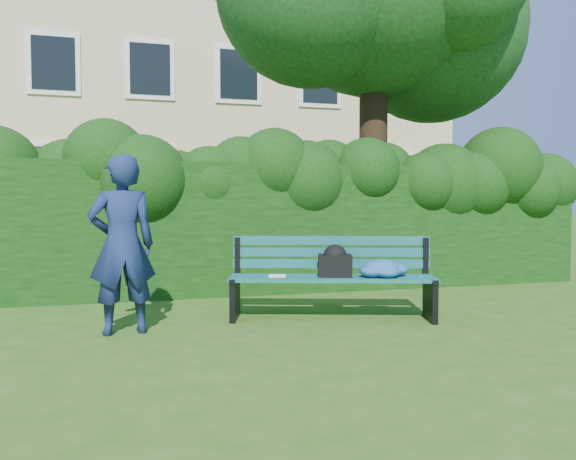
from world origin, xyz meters
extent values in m
plane|color=#2C5712|center=(0.00, 0.00, 0.00)|extent=(80.00, 80.00, 0.00)
cube|color=#C4B283|center=(0.00, 14.00, 6.00)|extent=(16.00, 8.00, 12.00)
cube|color=white|center=(-3.60, 9.98, 2.00)|extent=(1.30, 0.08, 1.60)
cube|color=black|center=(-3.60, 9.94, 2.00)|extent=(1.05, 0.04, 1.35)
cube|color=white|center=(-1.20, 9.98, 2.00)|extent=(1.30, 0.08, 1.60)
cube|color=black|center=(-1.20, 9.94, 2.00)|extent=(1.05, 0.04, 1.35)
cube|color=white|center=(1.20, 9.98, 2.00)|extent=(1.30, 0.08, 1.60)
cube|color=black|center=(1.20, 9.94, 2.00)|extent=(1.05, 0.04, 1.35)
cube|color=white|center=(3.60, 9.98, 2.00)|extent=(1.30, 0.08, 1.60)
cube|color=black|center=(3.60, 9.94, 2.00)|extent=(1.05, 0.04, 1.35)
cube|color=white|center=(6.00, 9.98, 2.00)|extent=(1.30, 0.08, 1.60)
cube|color=black|center=(6.00, 9.94, 2.00)|extent=(1.05, 0.04, 1.35)
cube|color=white|center=(-3.60, 9.98, 4.80)|extent=(1.30, 0.08, 1.60)
cube|color=black|center=(-3.60, 9.94, 4.80)|extent=(1.05, 0.04, 1.35)
cube|color=white|center=(-1.20, 9.98, 4.80)|extent=(1.30, 0.08, 1.60)
cube|color=black|center=(-1.20, 9.94, 4.80)|extent=(1.05, 0.04, 1.35)
cube|color=white|center=(1.20, 9.98, 4.80)|extent=(1.30, 0.08, 1.60)
cube|color=black|center=(1.20, 9.94, 4.80)|extent=(1.05, 0.04, 1.35)
cube|color=white|center=(3.60, 9.98, 4.80)|extent=(1.30, 0.08, 1.60)
cube|color=black|center=(3.60, 9.94, 4.80)|extent=(1.05, 0.04, 1.35)
cube|color=white|center=(6.00, 9.98, 4.80)|extent=(1.30, 0.08, 1.60)
cube|color=black|center=(6.00, 9.94, 4.80)|extent=(1.05, 0.04, 1.35)
cube|color=black|center=(0.00, 2.20, 0.90)|extent=(10.00, 1.00, 1.80)
cylinder|color=black|center=(2.12, 2.94, 2.33)|extent=(0.46, 0.46, 4.65)
sphere|color=black|center=(3.42, 3.34, 4.28)|extent=(3.20, 3.20, 3.20)
cube|color=#0D4543|center=(0.28, -0.14, 0.45)|extent=(2.15, 0.75, 0.04)
cube|color=#0D4543|center=(0.32, -0.02, 0.45)|extent=(2.15, 0.75, 0.04)
cube|color=#0D4543|center=(0.36, 0.09, 0.45)|extent=(2.15, 0.75, 0.04)
cube|color=#0D4543|center=(0.39, 0.20, 0.45)|extent=(2.15, 0.75, 0.04)
cube|color=#0D4543|center=(0.42, 0.28, 0.58)|extent=(2.13, 0.69, 0.10)
cube|color=#0D4543|center=(0.42, 0.29, 0.71)|extent=(2.13, 0.69, 0.10)
cube|color=#0D4543|center=(0.42, 0.30, 0.84)|extent=(2.13, 0.69, 0.10)
cube|color=black|center=(-0.67, 0.35, 0.22)|extent=(0.21, 0.50, 0.44)
cube|color=black|center=(-0.60, 0.60, 0.65)|extent=(0.08, 0.08, 0.45)
cube|color=black|center=(-0.69, 0.30, 0.44)|extent=(0.18, 0.42, 0.05)
cube|color=black|center=(1.35, -0.28, 0.22)|extent=(0.21, 0.50, 0.44)
cube|color=black|center=(1.43, -0.03, 0.65)|extent=(0.08, 0.08, 0.45)
cube|color=black|center=(1.33, -0.33, 0.44)|extent=(0.18, 0.42, 0.05)
cube|color=white|center=(-0.24, 0.16, 0.48)|extent=(0.21, 0.18, 0.02)
cube|color=black|center=(0.37, 0.02, 0.59)|extent=(0.42, 0.36, 0.24)
imported|color=navy|center=(-1.84, -0.03, 0.87)|extent=(0.68, 0.50, 1.73)
camera|label=1|loc=(-1.76, -5.65, 1.29)|focal=35.00mm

